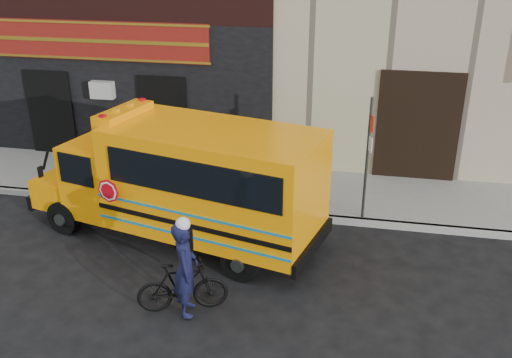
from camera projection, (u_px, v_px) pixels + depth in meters
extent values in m
plane|color=black|center=(228.00, 271.00, 11.89)|extent=(120.00, 120.00, 0.00)
cube|color=#9C9C97|center=(252.00, 212.00, 14.20)|extent=(40.00, 0.20, 0.15)
cube|color=slate|center=(263.00, 188.00, 15.54)|extent=(40.00, 3.00, 0.15)
cube|color=black|center=(107.00, 91.00, 16.89)|extent=(10.00, 0.30, 4.00)
cube|color=#63190E|center=(99.00, 41.00, 16.14)|extent=(6.50, 0.12, 1.10)
cube|color=black|center=(52.00, 113.00, 17.38)|extent=(1.30, 0.10, 2.50)
cube|color=black|center=(164.00, 120.00, 16.74)|extent=(1.30, 0.10, 2.50)
cylinder|color=black|center=(65.00, 217.00, 13.27)|extent=(0.84, 0.47, 0.80)
cylinder|color=black|center=(116.00, 186.00, 14.84)|extent=(0.84, 0.47, 0.80)
cylinder|color=black|center=(241.00, 262.00, 11.47)|extent=(0.84, 0.47, 0.80)
cylinder|color=black|center=(278.00, 222.00, 13.04)|extent=(0.84, 0.47, 0.80)
cube|color=#FF9105|center=(75.00, 183.00, 14.07)|extent=(1.46, 2.18, 0.70)
cube|color=black|center=(60.00, 188.00, 14.38)|extent=(0.62, 2.02, 0.35)
cube|color=#FF9105|center=(109.00, 172.00, 13.44)|extent=(1.68, 2.33, 1.70)
cube|color=black|center=(88.00, 152.00, 13.50)|extent=(0.50, 1.76, 0.90)
cube|color=#FF9105|center=(214.00, 180.00, 12.20)|extent=(4.90, 3.23, 2.25)
cube|color=black|center=(313.00, 246.00, 11.74)|extent=(0.65, 2.16, 0.30)
cube|color=black|center=(190.00, 179.00, 11.05)|extent=(3.79, 0.99, 0.75)
cube|color=#FF9105|center=(124.00, 115.00, 12.61)|extent=(0.88, 1.67, 0.28)
cylinder|color=#B70712|center=(108.00, 191.00, 11.85)|extent=(0.51, 0.16, 0.52)
cylinder|color=#383F3A|center=(367.00, 163.00, 13.25)|extent=(0.07, 0.07, 3.13)
cube|color=red|center=(371.00, 123.00, 12.79)|extent=(0.12, 0.26, 0.39)
cube|color=white|center=(370.00, 144.00, 12.98)|extent=(0.12, 0.26, 0.34)
imported|color=black|center=(182.00, 287.00, 10.49)|extent=(1.75, 0.99, 1.01)
imported|color=#111233|center=(186.00, 271.00, 10.21)|extent=(0.58, 0.76, 1.84)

